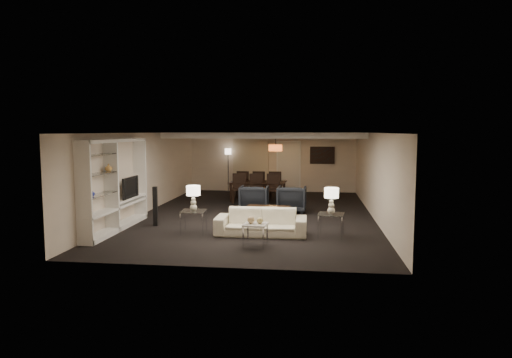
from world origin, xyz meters
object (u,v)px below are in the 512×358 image
object	(u,v)px
side_table_right	(331,225)
chair_fr	(275,185)
marble_table	(255,235)
floor_lamp	(228,170)
coffee_table	(267,215)
table_lamp_left	(193,198)
pendant_light	(275,148)
vase_amber	(108,168)
chair_fl	(244,184)
chair_nr	(272,189)
armchair_left	(254,198)
vase_blue	(91,193)
chair_nm	(255,189)
chair_nl	(239,189)
table_lamp_right	(331,201)
television	(127,187)
floor_speaker	(155,206)
side_table_left	(194,222)
armchair_right	(292,199)
dining_table	(258,191)
chair_fm	(260,185)
sofa	(261,222)

from	to	relation	value
side_table_right	chair_fr	distance (m)	6.39
marble_table	chair_fr	distance (m)	7.22
marble_table	floor_lamp	size ratio (longest dim) A/B	0.28
coffee_table	table_lamp_left	world-z (taller)	table_lamp_left
table_lamp_left	pendant_light	bearing A→B (deg)	76.15
side_table_right	table_lamp_left	xyz separation A→B (m)	(-3.40, 0.00, 0.60)
vase_amber	chair_fl	world-z (taller)	vase_amber
pendant_light	floor_lamp	world-z (taller)	pendant_light
chair_nr	pendant_light	bearing A→B (deg)	94.15
table_lamp_left	armchair_left	bearing A→B (deg)	71.57
chair_nr	marble_table	bearing A→B (deg)	-85.30
vase_blue	chair_nm	xyz separation A→B (m)	(3.03, 6.00, -0.62)
vase_blue	chair_fl	bearing A→B (deg)	71.58
pendant_light	chair_nl	xyz separation A→B (m)	(-1.18, -1.42, -1.39)
table_lamp_right	chair_nr	bearing A→B (deg)	110.99
pendant_light	television	bearing A→B (deg)	-123.20
table_lamp_right	vase_amber	world-z (taller)	vase_amber
coffee_table	floor_speaker	distance (m)	3.09
coffee_table	table_lamp_left	size ratio (longest dim) A/B	1.94
side_table_left	vase_amber	xyz separation A→B (m)	(-2.08, -0.26, 1.37)
vase_blue	armchair_right	bearing A→B (deg)	45.75
television	dining_table	bearing A→B (deg)	-32.54
side_table_left	chair_nl	size ratio (longest dim) A/B	0.58
table_lamp_right	vase_blue	size ratio (longest dim) A/B	3.69
marble_table	chair_fm	world-z (taller)	chair_fm
armchair_left	floor_speaker	bearing A→B (deg)	46.05
side_table_right	marble_table	size ratio (longest dim) A/B	1.20
side_table_right	side_table_left	bearing A→B (deg)	180.00
coffee_table	television	size ratio (longest dim) A/B	1.23
pendant_light	chair_nl	bearing A→B (deg)	-129.78
armchair_left	table_lamp_left	distance (m)	3.51
armchair_right	television	world-z (taller)	television
television	floor_lamp	distance (m)	7.32
pendant_light	side_table_left	size ratio (longest dim) A/B	0.85
chair_nm	pendant_light	bearing A→B (deg)	64.75
side_table_left	chair_fl	bearing A→B (deg)	86.67
sofa	chair_fr	bearing A→B (deg)	90.94
chair_fr	chair_nr	bearing A→B (deg)	90.56
vase_blue	floor_speaker	distance (m)	2.19
television	chair_nr	bearing A→B (deg)	-41.61
chair_fr	floor_lamp	size ratio (longest dim) A/B	0.58
side_table_right	chair_fm	bearing A→B (deg)	111.81
floor_speaker	sofa	bearing A→B (deg)	-23.41
chair_fm	chair_nm	bearing A→B (deg)	94.12
vase_blue	chair_nl	size ratio (longest dim) A/B	0.16
vase_blue	chair_fr	bearing A→B (deg)	63.55
floor_speaker	chair_nr	bearing A→B (deg)	46.07
dining_table	marble_table	bearing A→B (deg)	-79.87
chair_fl	vase_blue	bearing A→B (deg)	77.54
vase_blue	chair_nl	xyz separation A→B (m)	(2.43, 6.00, -0.62)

